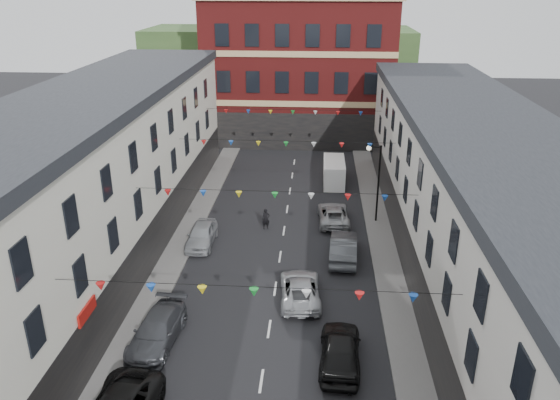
% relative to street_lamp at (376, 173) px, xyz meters
% --- Properties ---
extents(ground, '(160.00, 160.00, 0.00)m').
position_rel_street_lamp_xyz_m(ground, '(-6.55, -14.00, -3.90)').
color(ground, black).
rests_on(ground, ground).
extents(pavement_left, '(1.80, 64.00, 0.15)m').
position_rel_street_lamp_xyz_m(pavement_left, '(-13.45, -12.00, -3.83)').
color(pavement_left, '#605E5B').
rests_on(pavement_left, ground).
extents(pavement_right, '(1.80, 64.00, 0.15)m').
position_rel_street_lamp_xyz_m(pavement_right, '(0.35, -12.00, -3.83)').
color(pavement_right, '#605E5B').
rests_on(pavement_right, ground).
extents(terrace_left, '(8.40, 56.00, 10.70)m').
position_rel_street_lamp_xyz_m(terrace_left, '(-18.33, -13.00, 1.44)').
color(terrace_left, silver).
rests_on(terrace_left, ground).
extents(terrace_right, '(8.40, 56.00, 9.70)m').
position_rel_street_lamp_xyz_m(terrace_right, '(5.23, -13.00, 0.95)').
color(terrace_right, beige).
rests_on(terrace_right, ground).
extents(civic_building, '(20.60, 13.30, 18.50)m').
position_rel_street_lamp_xyz_m(civic_building, '(-6.55, 23.95, 4.23)').
color(civic_building, maroon).
rests_on(civic_building, ground).
extents(clock_tower, '(5.60, 5.60, 30.00)m').
position_rel_street_lamp_xyz_m(clock_tower, '(-14.05, 21.00, 11.03)').
color(clock_tower, maroon).
rests_on(clock_tower, ground).
extents(distant_hill, '(40.00, 14.00, 10.00)m').
position_rel_street_lamp_xyz_m(distant_hill, '(-10.55, 48.00, 1.10)').
color(distant_hill, '#2E4C23').
rests_on(distant_hill, ground).
extents(street_lamp, '(1.10, 0.36, 6.00)m').
position_rel_street_lamp_xyz_m(street_lamp, '(0.00, 0.00, 0.00)').
color(street_lamp, black).
rests_on(street_lamp, ground).
extents(car_left_d, '(2.38, 5.09, 1.44)m').
position_rel_street_lamp_xyz_m(car_left_d, '(-12.05, -15.52, -3.19)').
color(car_left_d, '#414349').
rests_on(car_left_d, ground).
extents(car_left_e, '(1.77, 4.37, 1.49)m').
position_rel_street_lamp_xyz_m(car_left_e, '(-12.05, -4.56, -3.16)').
color(car_left_e, '#9EA1A6').
rests_on(car_left_e, ground).
extents(car_right_d, '(2.12, 4.83, 1.62)m').
position_rel_street_lamp_xyz_m(car_right_d, '(-2.95, -16.55, -3.09)').
color(car_right_d, black).
rests_on(car_right_d, ground).
extents(car_right_e, '(1.97, 4.98, 1.61)m').
position_rel_street_lamp_xyz_m(car_right_e, '(-2.41, -5.91, -3.10)').
color(car_right_e, '#474A4F').
rests_on(car_right_e, ground).
extents(car_right_f, '(2.45, 4.88, 1.33)m').
position_rel_street_lamp_xyz_m(car_right_f, '(-2.95, -0.22, -3.24)').
color(car_right_f, '#9FA0A4').
rests_on(car_right_f, ground).
extents(moving_car, '(2.56, 4.97, 1.34)m').
position_rel_street_lamp_xyz_m(moving_car, '(-5.04, -11.01, -3.23)').
color(moving_car, '#A9ABB0').
rests_on(moving_car, ground).
extents(white_van, '(1.85, 4.76, 2.10)m').
position_rel_street_lamp_xyz_m(white_van, '(-2.75, 8.25, -2.85)').
color(white_van, white).
rests_on(white_van, ground).
extents(pedestrian, '(0.66, 0.53, 1.57)m').
position_rel_street_lamp_xyz_m(pedestrian, '(-7.88, -1.75, -3.12)').
color(pedestrian, black).
rests_on(pedestrian, ground).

